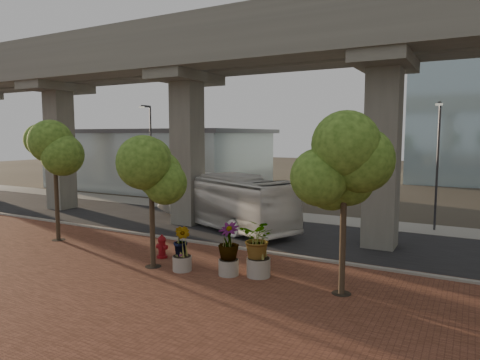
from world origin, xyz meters
The scene contains 17 objects.
ground centered at (0.00, 0.00, 0.00)m, with size 160.00×160.00×0.00m, color #353026.
brick_plaza centered at (0.00, -8.00, 0.03)m, with size 70.00×13.00×0.06m, color brown.
asphalt_road centered at (0.00, 2.00, 0.02)m, with size 90.00×8.00×0.04m, color black.
curb_strip centered at (0.00, -2.00, 0.08)m, with size 70.00×0.25×0.16m, color gray.
far_sidewalk centered at (0.00, 7.50, 0.03)m, with size 90.00×3.00×0.06m, color gray.
transit_viaduct centered at (0.00, 2.00, 7.29)m, with size 72.00×5.60×12.40m.
station_pavilion centered at (-20.00, 16.00, 3.22)m, with size 23.00×13.00×6.30m.
transit_bus centered at (-3.87, 2.50, 1.66)m, with size 2.80×11.90×3.32m, color white.
fire_hydrant centered at (-2.45, -5.04, 0.58)m, with size 0.55×0.49×1.09m.
planter_front centered at (2.64, -5.24, 1.49)m, with size 2.13×2.13×2.35m.
planter_right centered at (1.50, -5.68, 1.36)m, with size 2.01×2.01×2.15m.
planter_left centered at (-0.50, -6.13, 1.24)m, with size 1.77×1.77×1.95m.
street_tree_far_west centered at (-9.55, -5.08, 5.00)m, with size 3.70×3.70×6.65m.
street_tree_near_west centered at (-1.94, -6.29, 4.07)m, with size 3.38×3.38×5.57m.
street_tree_near_east centered at (6.10, -5.52, 4.71)m, with size 4.31×4.31×6.63m.
streetlamp_west centered at (-12.45, 5.98, 4.66)m, with size 0.40×1.16×7.98m.
streetlamp_east centered at (8.18, 7.35, 4.42)m, with size 0.38×1.10×7.57m.
Camera 1 is at (10.02, -20.31, 5.75)m, focal length 32.00 mm.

